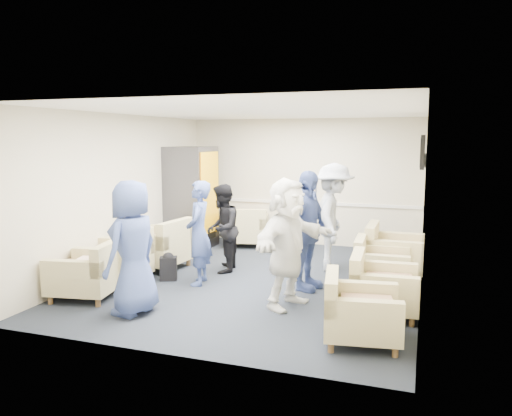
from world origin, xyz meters
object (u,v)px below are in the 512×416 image
(armchair_right_near, at_px, (357,314))
(armchair_left_near, at_px, (90,274))
(armchair_left_far, at_px, (161,248))
(person_mid_right, at_px, (307,231))
(armchair_right_far, at_px, (391,254))
(armchair_corner, at_px, (246,230))
(armchair_right_midnear, at_px, (380,289))
(person_back_right, at_px, (333,217))
(person_back_left, at_px, (222,228))
(person_mid_left, at_px, (199,233))
(vending_machine, at_px, (191,198))
(armchair_left_mid, at_px, (119,262))
(person_front_left, at_px, (133,248))
(person_front_right, at_px, (287,243))
(armchair_right_midfar, at_px, (378,267))

(armchair_right_near, bearing_deg, armchair_left_near, 75.84)
(armchair_left_far, bearing_deg, person_mid_right, 89.09)
(armchair_right_far, relative_size, armchair_corner, 0.84)
(armchair_right_near, distance_m, person_mid_right, 2.10)
(armchair_right_midnear, height_order, armchair_right_far, armchair_right_far)
(armchair_right_midnear, bearing_deg, person_back_right, 22.78)
(person_back_left, relative_size, person_back_right, 0.81)
(armchair_left_far, distance_m, person_mid_left, 1.30)
(armchair_right_midnear, relative_size, armchair_right_far, 0.98)
(armchair_corner, height_order, vending_machine, vending_machine)
(armchair_left_near, relative_size, armchair_corner, 0.93)
(armchair_left_mid, relative_size, person_back_right, 0.57)
(armchair_left_near, xyz_separation_m, armchair_right_near, (3.85, -0.36, -0.02))
(armchair_left_near, xyz_separation_m, vending_machine, (-0.08, 3.50, 0.71))
(armchair_right_midnear, bearing_deg, armchair_left_near, 96.00)
(armchair_right_near, bearing_deg, armchair_right_midnear, -17.85)
(armchair_right_midnear, distance_m, armchair_right_far, 1.98)
(person_front_left, bearing_deg, armchair_right_midnear, 116.45)
(armchair_left_far, distance_m, armchair_right_far, 3.96)
(armchair_corner, relative_size, vending_machine, 0.51)
(armchair_left_far, xyz_separation_m, person_back_right, (2.88, 0.87, 0.56))
(armchair_left_mid, distance_m, armchair_left_far, 1.13)
(armchair_left_mid, relative_size, armchair_right_near, 1.12)
(armchair_right_near, xyz_separation_m, person_mid_right, (-1.00, 1.76, 0.58))
(armchair_left_near, distance_m, person_back_right, 4.07)
(armchair_left_far, relative_size, person_front_left, 0.59)
(vending_machine, distance_m, person_front_right, 4.11)
(armchair_right_near, relative_size, person_front_left, 0.54)
(armchair_left_near, bearing_deg, armchair_right_near, 74.86)
(person_mid_right, bearing_deg, person_front_right, -169.11)
(armchair_right_near, relative_size, person_back_left, 0.62)
(armchair_right_near, bearing_deg, person_mid_left, 51.71)
(armchair_right_midnear, xyz_separation_m, person_back_left, (-2.75, 1.28, 0.42))
(person_back_right, bearing_deg, person_back_left, 104.59)
(armchair_left_mid, xyz_separation_m, armchair_right_midfar, (3.83, 1.20, -0.05))
(armchair_right_far, distance_m, vending_machine, 4.25)
(armchair_right_midnear, height_order, person_mid_left, person_mid_left)
(person_mid_left, bearing_deg, armchair_right_midfar, 91.04)
(person_front_left, distance_m, person_front_right, 2.04)
(armchair_right_far, xyz_separation_m, vending_machine, (-4.11, 0.87, 0.70))
(armchair_left_near, relative_size, person_mid_left, 0.61)
(armchair_right_midfar, height_order, person_front_right, person_front_right)
(armchair_left_mid, height_order, person_back_right, person_back_right)
(vending_machine, xyz_separation_m, person_mid_right, (2.94, -2.10, -0.15))
(person_front_left, xyz_separation_m, person_mid_right, (1.90, 1.75, 0.03))
(person_front_right, bearing_deg, armchair_right_near, -111.34)
(armchair_right_near, distance_m, person_back_right, 3.17)
(person_mid_left, bearing_deg, person_front_left, -22.73)
(person_mid_left, bearing_deg, person_front_right, 56.26)
(armchair_left_far, distance_m, armchair_corner, 2.36)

